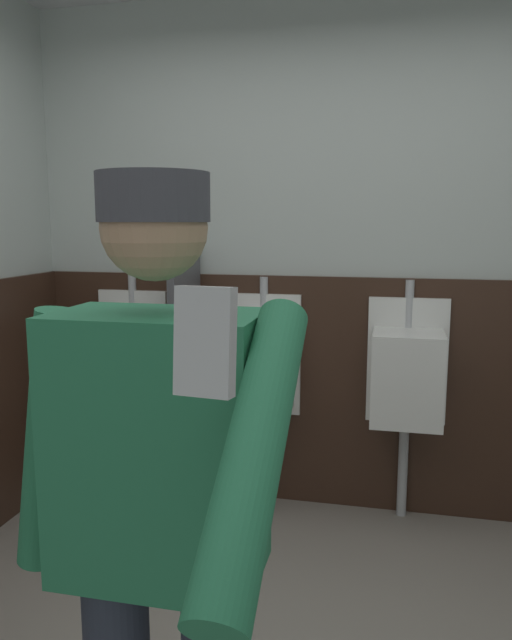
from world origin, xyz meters
The scene contains 8 objects.
wall_back centered at (0.00, 1.70, 1.33)m, with size 3.82×0.12×2.66m, color silver.
wainscot_band_back centered at (0.00, 1.63, 0.62)m, with size 3.22×0.03×1.25m, color #382319.
urinal_left centered at (-1.10, 1.48, 0.78)m, with size 0.40×0.34×1.24m.
urinal_middle centered at (-0.35, 1.48, 0.78)m, with size 0.40×0.34×1.24m.
urinal_right centered at (0.40, 1.48, 0.78)m, with size 0.40×0.34×1.24m.
privacy_divider_panel centered at (-0.72, 1.41, 0.95)m, with size 0.04×0.40×0.90m, color #4C4C51.
person centered at (-0.12, -0.47, 0.94)m, with size 0.62×0.60×1.62m.
cell_phone centered at (0.14, -0.97, 1.41)m, with size 0.06×0.02×0.11m, color silver.
Camera 1 is at (0.33, -1.54, 1.53)m, focal length 34.30 mm.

